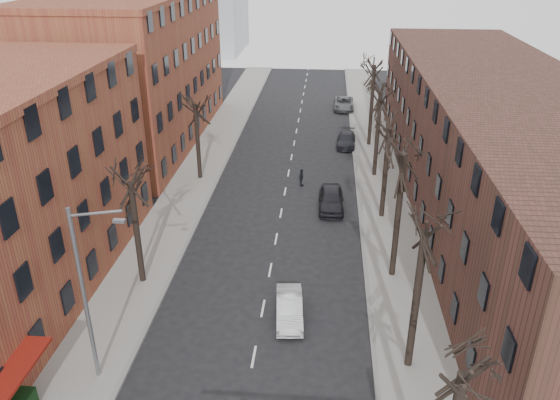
# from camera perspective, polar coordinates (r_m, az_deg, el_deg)

# --- Properties ---
(sidewalk_left) EXTENTS (4.00, 90.00, 0.15)m
(sidewalk_left) POSITION_cam_1_polar(r_m,az_deg,el_deg) (49.19, -8.53, 2.75)
(sidewalk_left) COLOR gray
(sidewalk_left) RESTS_ON ground
(sidewalk_right) EXTENTS (4.00, 90.00, 0.15)m
(sidewalk_right) POSITION_cam_1_polar(r_m,az_deg,el_deg) (48.15, 10.36, 2.10)
(sidewalk_right) COLOR gray
(sidewalk_right) RESTS_ON ground
(building_left_far) EXTENTS (12.00, 28.00, 14.00)m
(building_left_far) POSITION_cam_1_polar(r_m,az_deg,el_deg) (57.66, -14.92, 12.79)
(building_left_far) COLOR brown
(building_left_far) RESTS_ON ground
(building_right) EXTENTS (12.00, 50.00, 10.00)m
(building_right) POSITION_cam_1_polar(r_m,az_deg,el_deg) (43.40, 21.98, 4.98)
(building_right) COLOR #4D2B24
(building_right) RESTS_ON ground
(tree_right_b) EXTENTS (5.20, 5.20, 10.80)m
(tree_right_b) POSITION_cam_1_polar(r_m,az_deg,el_deg) (28.62, 13.18, -16.54)
(tree_right_b) COLOR black
(tree_right_b) RESTS_ON ground
(tree_right_c) EXTENTS (5.20, 5.20, 11.60)m
(tree_right_c) POSITION_cam_1_polar(r_m,az_deg,el_deg) (34.93, 11.58, -7.76)
(tree_right_c) COLOR black
(tree_right_c) RESTS_ON ground
(tree_right_d) EXTENTS (5.20, 5.20, 10.00)m
(tree_right_d) POSITION_cam_1_polar(r_m,az_deg,el_deg) (41.83, 10.53, -1.77)
(tree_right_d) COLOR black
(tree_right_d) RESTS_ON ground
(tree_right_e) EXTENTS (5.20, 5.20, 10.80)m
(tree_right_e) POSITION_cam_1_polar(r_m,az_deg,el_deg) (49.06, 9.79, 2.50)
(tree_right_e) COLOR black
(tree_right_e) RESTS_ON ground
(tree_right_f) EXTENTS (5.20, 5.20, 11.60)m
(tree_right_f) POSITION_cam_1_polar(r_m,az_deg,el_deg) (56.50, 9.24, 5.66)
(tree_right_f) COLOR black
(tree_right_f) RESTS_ON ground
(tree_left_a) EXTENTS (5.20, 5.20, 9.50)m
(tree_left_a) POSITION_cam_1_polar(r_m,az_deg,el_deg) (34.70, -14.10, -8.30)
(tree_left_a) COLOR black
(tree_left_a) RESTS_ON ground
(tree_left_b) EXTENTS (5.20, 5.20, 9.50)m
(tree_left_b) POSITION_cam_1_polar(r_m,az_deg,el_deg) (48.23, -8.33, 2.20)
(tree_left_b) COLOR black
(tree_left_b) RESTS_ON ground
(streetlight) EXTENTS (2.45, 0.22, 9.03)m
(streetlight) POSITION_cam_1_polar(r_m,az_deg,el_deg) (25.67, -19.56, -8.81)
(streetlight) COLOR slate
(streetlight) RESTS_ON ground
(silver_sedan) EXTENTS (1.78, 4.15, 1.33)m
(silver_sedan) POSITION_cam_1_polar(r_m,az_deg,el_deg) (30.42, 0.98, -11.23)
(silver_sedan) COLOR silver
(silver_sedan) RESTS_ON ground
(parked_car_near) EXTENTS (1.95, 4.73, 1.60)m
(parked_car_near) POSITION_cam_1_polar(r_m,az_deg,el_deg) (42.27, 5.37, 0.09)
(parked_car_near) COLOR black
(parked_car_near) RESTS_ON ground
(parked_car_mid) EXTENTS (2.08, 4.58, 1.30)m
(parked_car_mid) POSITION_cam_1_polar(r_m,az_deg,el_deg) (55.84, 6.94, 6.27)
(parked_car_mid) COLOR black
(parked_car_mid) RESTS_ON ground
(parked_car_far) EXTENTS (2.43, 5.13, 1.42)m
(parked_car_far) POSITION_cam_1_polar(r_m,az_deg,el_deg) (68.62, 6.69, 9.98)
(parked_car_far) COLOR #55595D
(parked_car_far) RESTS_ON ground
(pedestrian_crossing) EXTENTS (0.55, 0.96, 1.55)m
(pedestrian_crossing) POSITION_cam_1_polar(r_m,az_deg,el_deg) (46.07, 2.24, 2.36)
(pedestrian_crossing) COLOR black
(pedestrian_crossing) RESTS_ON ground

